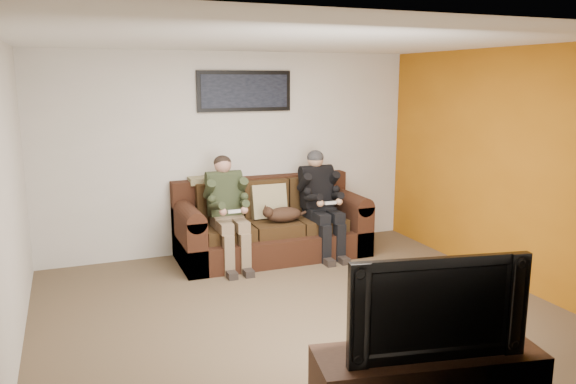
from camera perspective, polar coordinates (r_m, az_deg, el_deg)
name	(u,v)px	position (r m, az deg, el deg)	size (l,w,h in m)	color
floor	(299,311)	(5.68, 1.09, -11.98)	(5.00, 5.00, 0.00)	brown
ceiling	(300,40)	(5.22, 1.20, 15.19)	(5.00, 5.00, 0.00)	silver
wall_back	(233,153)	(7.40, -5.60, 3.96)	(5.00, 5.00, 0.00)	beige
wall_front	(449,247)	(3.40, 16.02, -5.43)	(5.00, 5.00, 0.00)	beige
wall_left	(5,203)	(4.93, -26.77, -1.02)	(4.50, 4.50, 0.00)	beige
wall_right	(508,167)	(6.67, 21.41, 2.39)	(4.50, 4.50, 0.00)	beige
accent_wall_right	(507,167)	(6.66, 21.34, 2.38)	(4.50, 4.50, 0.00)	#AB6211
sofa	(270,227)	(7.30, -1.84, -3.52)	(2.41, 1.04, 0.98)	#33190F
throw_pillow	(269,201)	(7.27, -1.97, -0.94)	(0.46, 0.13, 0.44)	tan
throw_blanket	(208,180)	(7.25, -8.12, 1.21)	(0.49, 0.24, 0.09)	tan
person_left	(227,204)	(6.84, -6.19, -1.25)	(0.51, 0.87, 1.34)	#7E694F
person_right	(320,196)	(7.26, 3.30, -0.44)	(0.51, 0.86, 1.35)	black
cat	(282,214)	(7.07, -0.58, -2.28)	(0.66, 0.26, 0.24)	#44291A
framed_poster	(245,91)	(7.36, -4.43, 10.18)	(1.25, 0.05, 0.52)	black
tv_stand	(427,384)	(4.10, 13.91, -18.42)	(1.53, 0.49, 0.48)	black
television	(431,302)	(3.85, 14.33, -10.82)	(1.20, 0.16, 0.69)	black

